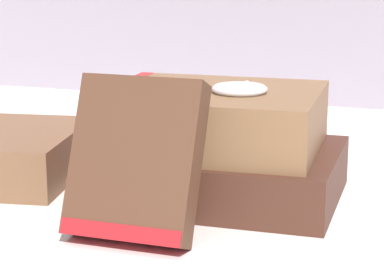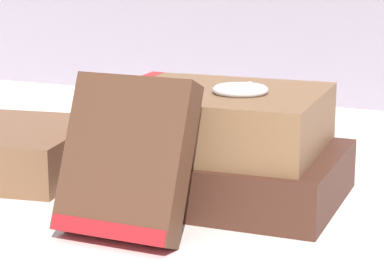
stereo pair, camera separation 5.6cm
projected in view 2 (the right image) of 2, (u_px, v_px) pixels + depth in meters
ground_plane at (151, 200)px, 0.70m from camera, size 3.00×3.00×0.00m
book_flat_bottom at (216, 172)px, 0.70m from camera, size 0.21×0.16×0.04m
book_flat_top at (210, 118)px, 0.70m from camera, size 0.19×0.16×0.05m
book_leaning_front at (126, 165)px, 0.60m from camera, size 0.10×0.07×0.12m
pocket_watch at (240, 90)px, 0.67m from camera, size 0.05×0.05×0.01m
reading_glasses at (238, 147)px, 0.87m from camera, size 0.11×0.05×0.00m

